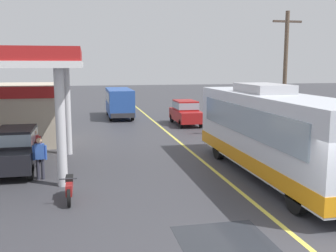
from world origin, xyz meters
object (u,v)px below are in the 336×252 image
object	(u,v)px
motorcycle_parked_forecourt	(70,187)
pedestrian_by_shop	(40,156)
car_at_pump	(16,147)
minibus_opposing_lane	(119,100)
car_trailing_behind_bus	(186,111)
coach_bus_main	(273,135)
pedestrian_near_pump	(35,146)

from	to	relation	value
motorcycle_parked_forecourt	pedestrian_by_shop	xyz separation A→B (m)	(-1.21, 2.75, 0.49)
motorcycle_parked_forecourt	car_at_pump	bearing A→B (deg)	118.50
car_at_pump	minibus_opposing_lane	bearing A→B (deg)	70.62
car_trailing_behind_bus	coach_bus_main	bearing A→B (deg)	-90.30
motorcycle_parked_forecourt	coach_bus_main	bearing A→B (deg)	9.07
car_trailing_behind_bus	motorcycle_parked_forecourt	bearing A→B (deg)	-117.09
pedestrian_near_pump	car_trailing_behind_bus	bearing A→B (deg)	48.27
pedestrian_near_pump	coach_bus_main	bearing A→B (deg)	-20.38
minibus_opposing_lane	pedestrian_near_pump	size ratio (longest dim) A/B	3.69
motorcycle_parked_forecourt	pedestrian_by_shop	world-z (taller)	pedestrian_by_shop
car_at_pump	pedestrian_near_pump	world-z (taller)	car_at_pump
pedestrian_near_pump	pedestrian_by_shop	world-z (taller)	same
coach_bus_main	motorcycle_parked_forecourt	distance (m)	8.08
pedestrian_near_pump	pedestrian_by_shop	xyz separation A→B (m)	(0.43, -2.05, 0.00)
pedestrian_by_shop	pedestrian_near_pump	bearing A→B (deg)	101.78
coach_bus_main	car_at_pump	size ratio (longest dim) A/B	2.63
coach_bus_main	pedestrian_near_pump	world-z (taller)	coach_bus_main
coach_bus_main	pedestrian_by_shop	world-z (taller)	coach_bus_main
pedestrian_by_shop	car_trailing_behind_bus	distance (m)	15.75
coach_bus_main	car_trailing_behind_bus	bearing A→B (deg)	89.70
minibus_opposing_lane	car_at_pump	bearing A→B (deg)	-109.38
pedestrian_near_pump	car_trailing_behind_bus	world-z (taller)	car_trailing_behind_bus
motorcycle_parked_forecourt	car_trailing_behind_bus	xyz separation A→B (m)	(7.96, 15.56, 0.57)
coach_bus_main	pedestrian_near_pump	xyz separation A→B (m)	(-9.52, 3.54, -0.79)
minibus_opposing_lane	pedestrian_near_pump	world-z (taller)	minibus_opposing_lane
minibus_opposing_lane	motorcycle_parked_forecourt	xyz separation A→B (m)	(-3.41, -20.67, -1.03)
car_at_pump	minibus_opposing_lane	xyz separation A→B (m)	(5.76, 16.36, 0.46)
minibus_opposing_lane	pedestrian_near_pump	xyz separation A→B (m)	(-5.05, -15.88, -0.54)
coach_bus_main	pedestrian_near_pump	size ratio (longest dim) A/B	6.65
pedestrian_near_pump	pedestrian_by_shop	distance (m)	2.09
car_at_pump	car_trailing_behind_bus	distance (m)	15.25
minibus_opposing_lane	motorcycle_parked_forecourt	distance (m)	20.98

